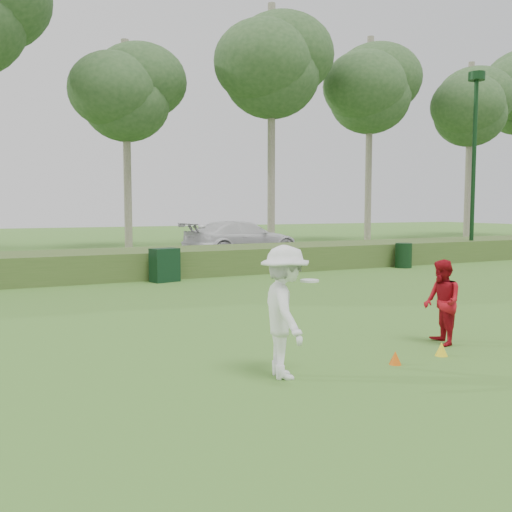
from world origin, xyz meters
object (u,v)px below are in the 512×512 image
utility_cabinet (165,265)px  trash_bin (403,255)px  lamp_post (475,133)px  player_white (285,312)px  player_red (442,302)px  cone_orange (395,358)px  car_right (242,239)px  cone_yellow (441,349)px

utility_cabinet → trash_bin: bearing=-14.4°
lamp_post → player_white: bearing=-143.8°
player_red → lamp_post: bearing=153.3°
cone_orange → car_right: (5.47, 17.61, 0.79)m
cone_yellow → cone_orange: bearing=-175.8°
lamp_post → player_white: (-15.74, -11.51, -4.66)m
player_white → cone_yellow: size_ratio=8.42×
player_white → player_red: player_white is taller
cone_yellow → player_red: bearing=46.6°
cone_orange → car_right: car_right is taller
player_red → utility_cabinet: size_ratio=1.39×
player_white → cone_orange: player_white is taller
cone_orange → utility_cabinet: 10.85m
car_right → cone_orange: bearing=154.9°
cone_yellow → car_right: bearing=75.7°
player_white → car_right: 18.89m
cone_yellow → trash_bin: trash_bin is taller
player_white → cone_yellow: bearing=-78.8°
player_red → cone_orange: bearing=-45.6°
player_red → cone_yellow: size_ratio=6.71×
utility_cabinet → cone_yellow: bearing=-97.0°
cone_orange → trash_bin: size_ratio=0.21×
cone_orange → trash_bin: bearing=49.1°
player_white → utility_cabinet: 10.76m
car_right → player_white: bearing=149.5°
trash_bin → car_right: size_ratio=0.17×
player_red → car_right: size_ratio=0.26×
trash_bin → player_red: bearing=-127.5°
cone_orange → utility_cabinet: utility_cabinet is taller
utility_cabinet → car_right: bearing=35.2°
trash_bin → player_white: bearing=-136.5°
player_red → cone_yellow: (-0.55, -0.58, -0.63)m
utility_cabinet → trash_bin: (9.69, -0.05, -0.05)m
trash_bin → cone_yellow: bearing=-127.9°
player_red → cone_orange: player_red is taller
utility_cabinet → car_right: car_right is taller
car_right → player_red: bearing=159.2°
lamp_post → player_white: 20.05m
player_white → utility_cabinet: bearing=5.5°
player_white → cone_orange: (1.83, -0.18, -0.83)m
player_red → utility_cabinet: bearing=-147.9°
player_white → player_red: bearing=-68.6°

